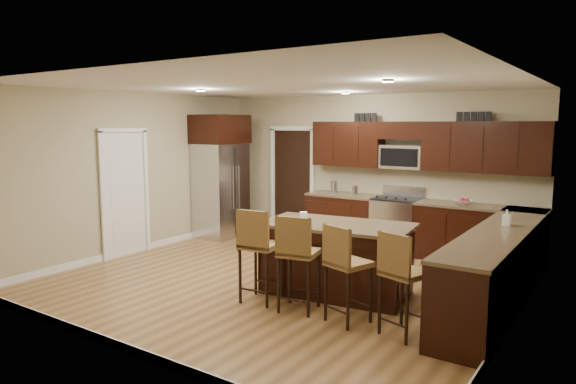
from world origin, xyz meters
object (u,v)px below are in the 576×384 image
Objects in this scene: range at (397,224)px; island at (336,261)px; refrigerator at (221,175)px; stool_left at (258,245)px; stool_mid at (297,252)px; stool_extra at (401,272)px; stool_right at (344,263)px.

island is at bearing -85.62° from range.
stool_left is at bearing -42.01° from refrigerator.
stool_extra is at bearing -12.23° from stool_mid.
island is 1.77× the size of stool_mid.
stool_mid reaches higher than island.
range is at bearing 86.72° from island.
stool_left reaches higher than stool_right.
stool_mid is (0.14, -3.36, 0.24)m from range.
stool_left is 1.06× the size of stool_extra.
island is 1.84× the size of stool_right.
range is 3.45m from stool_right.
stool_right is at bearing -77.37° from range.
stool_extra is (1.21, -0.84, 0.26)m from island.
stool_mid is at bearing -87.64° from range.
range is at bearing 75.65° from stool_left.
range is at bearing 120.45° from stool_right.
range is 2.52m from island.
stool_mid is 1.04× the size of stool_right.
stool_extra is at bearing -42.52° from island.
refrigerator is at bearing 130.60° from stool_mid.
stool_left is 0.56m from stool_mid.
stool_mid is 1.04× the size of stool_extra.
stool_mid is at bearing -161.78° from stool_right.
stool_extra reaches higher than island.
stool_mid is 4.33m from refrigerator.
refrigerator is at bearing -166.83° from range.
refrigerator is (-3.44, 2.59, 0.49)m from stool_mid.
stool_left reaches higher than range.
stool_left is 3.90m from refrigerator.
island is at bearing 73.90° from stool_mid.
island is 1.04m from stool_right.
stool_right is at bearing -64.07° from island.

